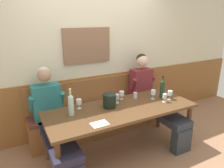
# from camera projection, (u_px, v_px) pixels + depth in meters

# --- Properties ---
(ground_plane) EXTENTS (6.80, 6.80, 0.02)m
(ground_plane) POSITION_uv_depth(u_px,v_px,m) (125.00, 157.00, 3.06)
(ground_plane) COLOR #996E51
(ground_plane) RESTS_ON ground
(room_wall_back) EXTENTS (6.80, 0.12, 2.80)m
(room_wall_back) POSITION_uv_depth(u_px,v_px,m) (94.00, 51.00, 3.54)
(room_wall_back) COLOR beige
(room_wall_back) RESTS_ON ground
(wood_wainscot_panel) EXTENTS (6.80, 0.03, 0.98)m
(wood_wainscot_panel) POSITION_uv_depth(u_px,v_px,m) (96.00, 102.00, 3.77)
(wood_wainscot_panel) COLOR brown
(wood_wainscot_panel) RESTS_ON ground
(wall_bench) EXTENTS (2.44, 0.42, 0.94)m
(wall_bench) POSITION_uv_depth(u_px,v_px,m) (101.00, 117.00, 3.66)
(wall_bench) COLOR brown
(wall_bench) RESTS_ON ground
(dining_table) EXTENTS (2.14, 0.82, 0.73)m
(dining_table) POSITION_uv_depth(u_px,v_px,m) (121.00, 113.00, 2.97)
(dining_table) COLOR #53361F
(dining_table) RESTS_ON ground
(person_center_left_seat) EXTENTS (0.51, 1.27, 1.28)m
(person_center_left_seat) POSITION_uv_depth(u_px,v_px,m) (53.00, 119.00, 2.86)
(person_center_left_seat) COLOR #262935
(person_center_left_seat) RESTS_ON ground
(person_left_seat) EXTENTS (0.49, 1.26, 1.33)m
(person_left_seat) POSITION_uv_depth(u_px,v_px,m) (152.00, 95.00, 3.62)
(person_left_seat) COLOR #2C333B
(person_left_seat) RESTS_ON ground
(ice_bucket) EXTENTS (0.19, 0.19, 0.20)m
(ice_bucket) POSITION_uv_depth(u_px,v_px,m) (109.00, 101.00, 2.94)
(ice_bucket) COLOR black
(ice_bucket) RESTS_ON dining_table
(wine_bottle_amber_mid) EXTENTS (0.07, 0.07, 0.37)m
(wine_bottle_amber_mid) POSITION_uv_depth(u_px,v_px,m) (71.00, 104.00, 2.68)
(wine_bottle_amber_mid) COLOR #AFCEBD
(wine_bottle_amber_mid) RESTS_ON dining_table
(wine_bottle_clear_water) EXTENTS (0.07, 0.07, 0.36)m
(wine_bottle_clear_water) POSITION_uv_depth(u_px,v_px,m) (162.00, 88.00, 3.28)
(wine_bottle_clear_water) COLOR #203520
(wine_bottle_clear_water) RESTS_ON dining_table
(wine_glass_mid_right) EXTENTS (0.08, 0.08, 0.14)m
(wine_glass_mid_right) POSITION_uv_depth(u_px,v_px,m) (79.00, 102.00, 2.90)
(wine_glass_mid_right) COLOR silver
(wine_glass_mid_right) RESTS_ON dining_table
(wine_glass_mid_left) EXTENTS (0.07, 0.07, 0.15)m
(wine_glass_mid_left) POSITION_uv_depth(u_px,v_px,m) (153.00, 92.00, 3.24)
(wine_glass_mid_left) COLOR silver
(wine_glass_mid_left) RESTS_ON dining_table
(wine_glass_center_rear) EXTENTS (0.08, 0.08, 0.13)m
(wine_glass_center_rear) POSITION_uv_depth(u_px,v_px,m) (122.00, 94.00, 3.22)
(wine_glass_center_rear) COLOR silver
(wine_glass_center_rear) RESTS_ON dining_table
(wine_glass_center_front) EXTENTS (0.06, 0.06, 0.13)m
(wine_glass_center_front) POSITION_uv_depth(u_px,v_px,m) (165.00, 96.00, 3.12)
(wine_glass_center_front) COLOR silver
(wine_glass_center_front) RESTS_ON dining_table
(wine_glass_left_end) EXTENTS (0.06, 0.06, 0.14)m
(wine_glass_left_end) POSITION_uv_depth(u_px,v_px,m) (117.00, 97.00, 3.09)
(wine_glass_left_end) COLOR silver
(wine_glass_left_end) RESTS_ON dining_table
(wine_glass_right_end) EXTENTS (0.07, 0.07, 0.14)m
(wine_glass_right_end) POSITION_uv_depth(u_px,v_px,m) (170.00, 93.00, 3.22)
(wine_glass_right_end) COLOR silver
(wine_glass_right_end) RESTS_ON dining_table
(water_tumbler_right) EXTENTS (0.06, 0.06, 0.09)m
(water_tumbler_right) POSITION_uv_depth(u_px,v_px,m) (135.00, 95.00, 3.29)
(water_tumbler_right) COLOR silver
(water_tumbler_right) RESTS_ON dining_table
(tasting_sheet_left_guest) EXTENTS (0.21, 0.16, 0.00)m
(tasting_sheet_left_guest) POSITION_uv_depth(u_px,v_px,m) (100.00, 124.00, 2.51)
(tasting_sheet_left_guest) COLOR white
(tasting_sheet_left_guest) RESTS_ON dining_table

